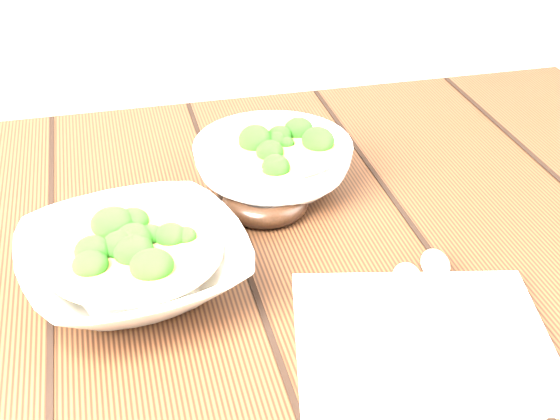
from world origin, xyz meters
name	(u,v)px	position (x,y,z in m)	size (l,w,h in m)	color
table	(259,330)	(0.00, 0.00, 0.63)	(1.20, 0.80, 0.75)	black
soup_bowl_front	(134,262)	(-0.13, -0.04, 0.78)	(0.26, 0.26, 0.07)	silver
soup_bowl_back	(273,164)	(0.05, 0.12, 0.78)	(0.25, 0.25, 0.07)	silver
trivet	(265,201)	(0.02, 0.07, 0.76)	(0.10, 0.10, 0.02)	black
napkin	(421,339)	(0.11, -0.19, 0.76)	(0.23, 0.19, 0.01)	#C0B59F
spoon_left	(408,302)	(0.11, -0.15, 0.77)	(0.08, 0.18, 0.01)	#BBB5A5
spoon_right	(438,286)	(0.15, -0.13, 0.77)	(0.08, 0.19, 0.01)	#BBB5A5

